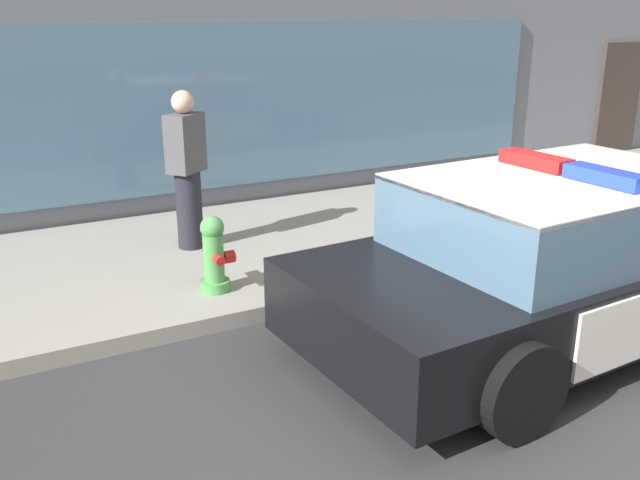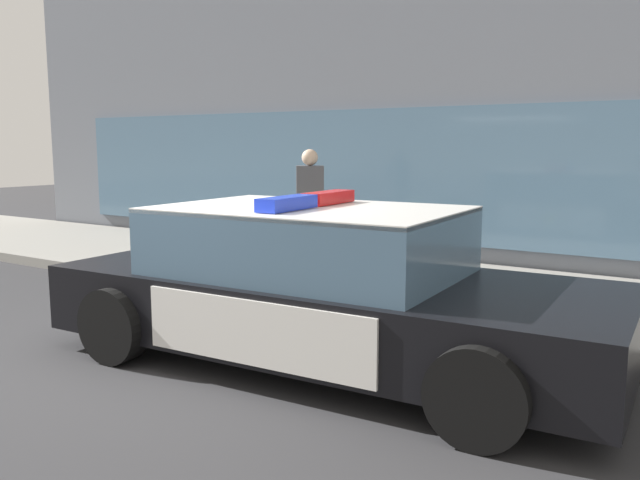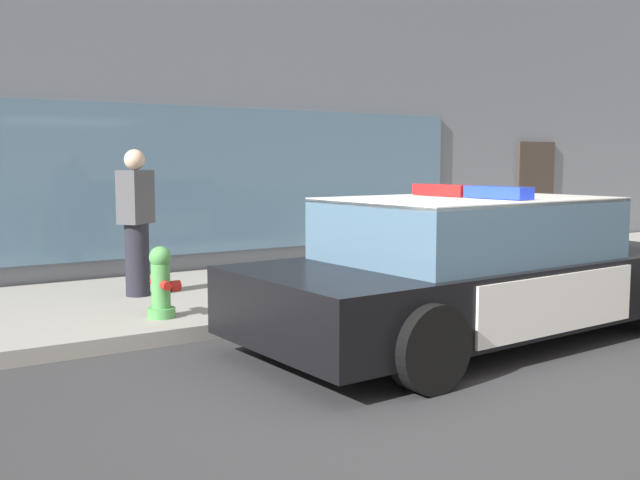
# 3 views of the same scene
# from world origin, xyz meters

# --- Properties ---
(ground) EXTENTS (48.00, 48.00, 0.00)m
(ground) POSITION_xyz_m (0.00, 0.00, 0.00)
(ground) COLOR #303033
(sidewalk) EXTENTS (48.00, 3.37, 0.15)m
(sidewalk) POSITION_xyz_m (0.00, 3.57, 0.07)
(sidewalk) COLOR gray
(sidewalk) RESTS_ON ground
(storefront_building) EXTENTS (21.05, 9.89, 8.76)m
(storefront_building) POSITION_xyz_m (1.30, 10.20, 4.38)
(storefront_building) COLOR slate
(storefront_building) RESTS_ON ground
(police_cruiser) EXTENTS (5.04, 2.35, 1.49)m
(police_cruiser) POSITION_xyz_m (1.36, 0.56, 0.68)
(police_cruiser) COLOR black
(police_cruiser) RESTS_ON ground
(fire_hydrant) EXTENTS (0.34, 0.39, 0.73)m
(fire_hydrant) POSITION_xyz_m (-1.14, 2.46, 0.50)
(fire_hydrant) COLOR #4C994C
(fire_hydrant) RESTS_ON sidewalk
(pedestrian_on_sidewalk) EXTENTS (0.48, 0.45, 1.71)m
(pedestrian_on_sidewalk) POSITION_xyz_m (-0.94, 3.77, 1.01)
(pedestrian_on_sidewalk) COLOR #23232D
(pedestrian_on_sidewalk) RESTS_ON sidewalk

